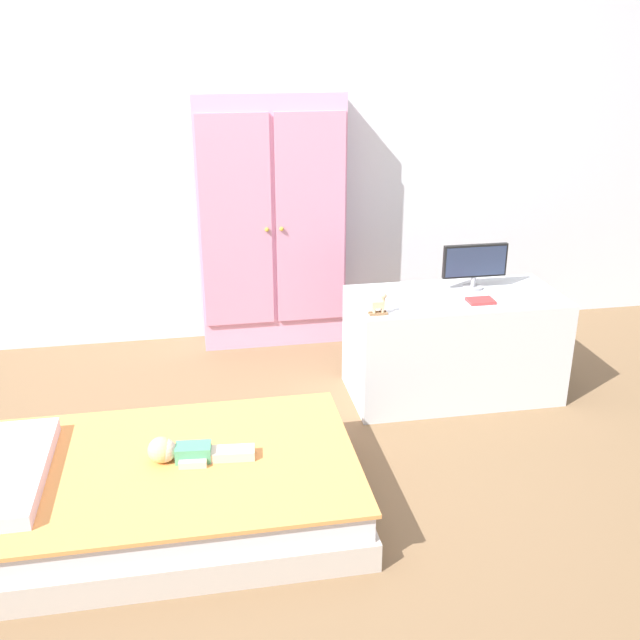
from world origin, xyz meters
name	(u,v)px	position (x,y,z in m)	size (l,w,h in m)	color
ground_plane	(263,480)	(0.00, 0.00, -0.01)	(10.00, 10.00, 0.02)	brown
back_wall	(224,102)	(0.00, 1.57, 1.35)	(6.40, 0.05, 2.70)	silver
bed	(160,491)	(-0.40, -0.18, 0.11)	(1.48, 0.90, 0.23)	beige
pillow	(0,472)	(-0.94, -0.18, 0.26)	(0.32, 0.64, 0.06)	silver
doll	(181,451)	(-0.31, -0.17, 0.27)	(0.39, 0.14, 0.10)	#4CA375
wardrobe	(271,223)	(0.22, 1.42, 0.71)	(0.81, 0.25, 1.41)	#E599BC
tv_stand	(453,345)	(1.02, 0.59, 0.26)	(1.02, 0.49, 0.52)	silver
tv_monitor	(475,263)	(1.13, 0.67, 0.65)	(0.32, 0.10, 0.22)	#99999E
rocking_horse_toy	(380,305)	(0.59, 0.41, 0.57)	(0.08, 0.04, 0.10)	#8E6642
book_red	(481,301)	(1.09, 0.48, 0.53)	(0.12, 0.09, 0.01)	#CC3838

